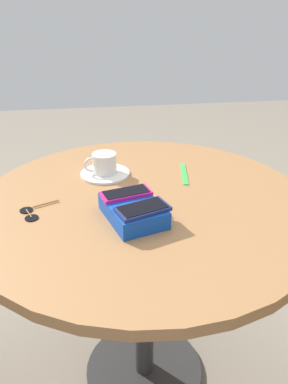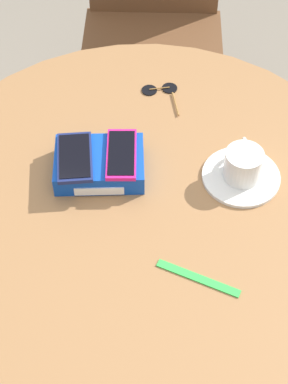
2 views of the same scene
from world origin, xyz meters
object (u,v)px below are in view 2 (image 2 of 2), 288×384
coffee_cup (243,164)px  phone_magenta (121,154)px  saucer (241,177)px  round_table (144,234)px  phone_navy (75,157)px  lanyard_strap (198,278)px  sunglasses (161,91)px  phone_box (99,164)px  chair_near_window (152,38)px

coffee_cup → phone_magenta: bearing=-169.0°
phone_magenta → saucer: bearing=10.5°
round_table → saucer: 0.25m
coffee_cup → phone_navy: bearing=-166.5°
lanyard_strap → sunglasses: (-0.19, 0.47, 0.00)m
phone_magenta → coffee_cup: 0.25m
coffee_cup → sunglasses: bearing=136.6°
coffee_cup → round_table: bearing=-149.6°
phone_box → saucer: 0.30m
chair_near_window → phone_navy: bearing=-86.8°
phone_box → lanyard_strap: phone_box is taller
phone_navy → chair_near_window: (-0.05, 0.83, -0.33)m
saucer → coffee_cup: size_ratio=1.51×
saucer → phone_magenta: bearing=-169.5°
round_table → phone_box: phone_box is taller
phone_magenta → chair_near_window: (-0.14, 0.80, -0.33)m
phone_magenta → lanyard_strap: size_ratio=0.89×
phone_magenta → coffee_cup: (0.24, 0.05, -0.01)m
saucer → lanyard_strap: (-0.04, -0.26, -0.00)m
phone_navy → phone_box: bearing=23.0°
phone_magenta → saucer: 0.25m
phone_magenta → coffee_cup: coffee_cup is taller
phone_box → sunglasses: (0.07, 0.27, -0.02)m
phone_box → sunglasses: bearing=76.5°
phone_box → lanyard_strap: bearing=-38.6°
phone_magenta → lanyard_strap: 0.30m
round_table → saucer: (0.18, 0.10, 0.13)m
coffee_cup → sunglasses: size_ratio=1.03×
phone_magenta → lanyard_strap: (0.21, -0.22, -0.05)m
saucer → phone_box: bearing=-168.5°
phone_navy → lanyard_strap: (0.30, -0.18, -0.05)m
phone_box → chair_near_window: size_ratio=0.24×
phone_magenta → round_table: bearing=-42.8°
round_table → coffee_cup: size_ratio=9.17×
round_table → sunglasses: bearing=97.6°
phone_box → phone_magenta: 0.05m
phone_magenta → sunglasses: (0.02, 0.26, -0.05)m
round_table → lanyard_strap: lanyard_strap is taller
phone_box → lanyard_strap: size_ratio=1.31×
sunglasses → lanyard_strap: bearing=-68.4°
phone_magenta → chair_near_window: size_ratio=0.16×
phone_box → phone_magenta: size_ratio=1.46×
sunglasses → chair_near_window: chair_near_window is taller
chair_near_window → lanyard_strap: bearing=-71.2°
phone_box → round_table: bearing=-22.7°
phone_box → phone_navy: 0.06m
round_table → saucer: bearing=29.8°
sunglasses → chair_near_window: bearing=106.3°
round_table → chair_near_window: (-0.20, 0.85, -0.15)m
sunglasses → phone_navy: bearing=-110.7°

